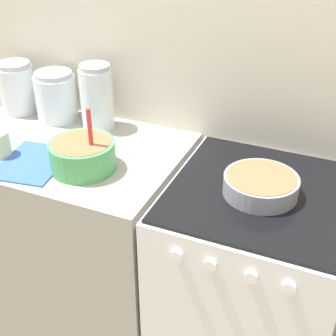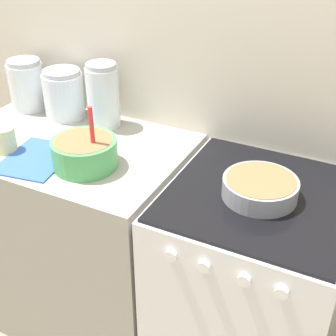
# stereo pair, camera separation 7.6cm
# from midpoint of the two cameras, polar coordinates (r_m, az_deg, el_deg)

# --- Properties ---
(wall_back) EXTENTS (4.91, 0.05, 2.40)m
(wall_back) POSITION_cam_midpoint_polar(r_m,az_deg,el_deg) (1.85, 6.67, 12.25)
(wall_back) COLOR beige
(wall_back) RESTS_ON ground_plane
(countertop_cabinet) EXTENTS (0.95, 0.64, 0.92)m
(countertop_cabinet) POSITION_cam_midpoint_polar(r_m,az_deg,el_deg) (2.15, -10.03, -7.82)
(countertop_cabinet) COLOR #9E998E
(countertop_cabinet) RESTS_ON ground_plane
(stove) EXTENTS (0.62, 0.65, 0.92)m
(stove) POSITION_cam_midpoint_polar(r_m,az_deg,el_deg) (1.88, 10.90, -14.68)
(stove) COLOR silver
(stove) RESTS_ON ground_plane
(mixing_bowl) EXTENTS (0.24, 0.24, 0.24)m
(mixing_bowl) POSITION_cam_midpoint_polar(r_m,az_deg,el_deg) (1.70, -8.87, 2.02)
(mixing_bowl) COLOR #4CA559
(mixing_bowl) RESTS_ON countertop_cabinet
(baking_pan) EXTENTS (0.25, 0.25, 0.07)m
(baking_pan) POSITION_cam_midpoint_polar(r_m,az_deg,el_deg) (1.56, 12.54, -2.36)
(baking_pan) COLOR gray
(baking_pan) RESTS_ON stove
(storage_jar_left) EXTENTS (0.16, 0.16, 0.23)m
(storage_jar_left) POSITION_cam_midpoint_polar(r_m,az_deg,el_deg) (2.22, -15.84, 9.38)
(storage_jar_left) COLOR silver
(storage_jar_left) RESTS_ON countertop_cabinet
(storage_jar_middle) EXTENTS (0.18, 0.18, 0.21)m
(storage_jar_middle) POSITION_cam_midpoint_polar(r_m,az_deg,el_deg) (2.10, -11.53, 8.48)
(storage_jar_middle) COLOR silver
(storage_jar_middle) RESTS_ON countertop_cabinet
(storage_jar_right) EXTENTS (0.14, 0.14, 0.27)m
(storage_jar_right) POSITION_cam_midpoint_polar(r_m,az_deg,el_deg) (1.98, -6.79, 8.28)
(storage_jar_right) COLOR silver
(storage_jar_right) RESTS_ON countertop_cabinet
(tin_can) EXTENTS (0.08, 0.08, 0.10)m
(tin_can) POSITION_cam_midpoint_polar(r_m,az_deg,el_deg) (1.88, -18.18, 3.30)
(tin_can) COLOR beige
(tin_can) RESTS_ON countertop_cabinet
(recipe_page) EXTENTS (0.27, 0.32, 0.01)m
(recipe_page) POSITION_cam_midpoint_polar(r_m,az_deg,el_deg) (1.80, -14.57, 1.11)
(recipe_page) COLOR #3359B2
(recipe_page) RESTS_ON countertop_cabinet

